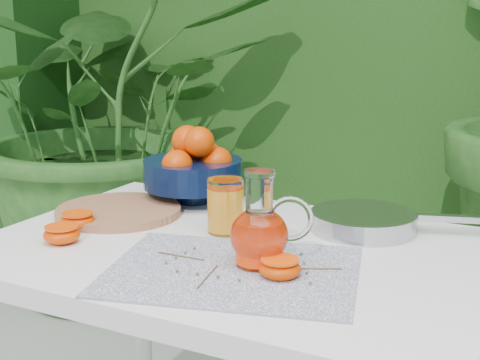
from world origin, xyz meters
The scene contains 11 objects.
hedge_backdrop centered at (0.06, 2.06, 1.19)m, with size 8.00×1.65×2.50m.
potted_plant_left centered at (-1.07, 1.14, 0.81)m, with size 1.61×1.61×1.61m, color #1E531C.
white_table centered at (0.14, -0.03, 0.67)m, with size 1.00×0.70×0.75m.
placemat centered at (0.20, -0.15, 0.75)m, with size 0.44×0.34×0.00m, color #0D174C.
cutting_board centered at (-0.20, 0.04, 0.76)m, with size 0.29×0.29×0.02m, color #A96E4C.
fruit_bowl centered at (-0.10, 0.23, 0.84)m, with size 0.27×0.27×0.19m.
juice_pitcher centered at (0.24, -0.11, 0.81)m, with size 0.16×0.14×0.18m.
juice_tumbler centered at (0.08, 0.04, 0.81)m, with size 0.09×0.09×0.11m.
saute_pan centered at (0.34, 0.19, 0.77)m, with size 0.41×0.28×0.04m.
orange_halves centered at (-0.03, -0.13, 0.77)m, with size 0.59×0.17×0.04m.
thyme_sprigs centered at (0.20, -0.15, 0.76)m, with size 0.34×0.23×0.01m.
Camera 1 is at (0.73, -1.15, 1.19)m, focal length 50.00 mm.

